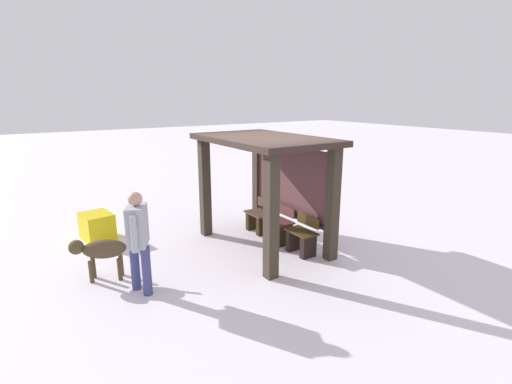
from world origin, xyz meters
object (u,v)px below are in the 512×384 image
Objects in this scene: bench_left_inside at (260,219)px; grit_bin at (97,226)px; bus_shelter at (270,165)px; bench_center_inside at (279,228)px; bench_right_inside at (302,239)px; dog at (100,250)px; person_walking at (138,235)px.

bench_left_inside reaches higher than grit_bin.
bench_center_inside is (0.00, 0.24, -1.34)m from bus_shelter.
bench_center_inside is at bearing 90.00° from bus_shelter.
bench_right_inside is 3.59m from dog.
person_walking is at bearing -79.54° from bus_shelter.
person_walking reaches higher than dog.
person_walking reaches higher than bench_right_inside.
bench_right_inside is at bearing 85.92° from person_walking.
bench_left_inside is 0.45× the size of person_walking.
bench_left_inside is 1.04× the size of grit_bin.
bench_right_inside is 4.32m from grit_bin.
bench_center_inside reaches higher than grit_bin.
bus_shelter is 2.88× the size of dog.
dog is at bearing -94.28° from bench_center_inside.
bench_center_inside is 0.47× the size of person_walking.
bench_center_inside is 1.07× the size of grit_bin.
bench_left_inside is 3.48m from grit_bin.
dog is 1.42× the size of grit_bin.
bench_right_inside is (0.73, -0.00, -0.00)m from bench_center_inside.
person_walking reaches higher than bench_center_inside.
bus_shelter is 4.08× the size of grit_bin.
bench_center_inside is at bearing 99.63° from person_walking.
grit_bin is (-2.25, -3.13, -0.02)m from bench_center_inside.
bench_left_inside is (-0.73, 0.25, -1.35)m from bus_shelter.
person_walking is at bearing -80.37° from bench_center_inside.
bus_shelter is at bearing -18.58° from bench_left_inside.
bench_left_inside is 0.73m from bench_center_inside.
bench_center_inside is 3.86m from grit_bin.
bus_shelter is 3.40m from dog.
bench_left_inside reaches higher than dog.
bench_right_inside is at bearing 46.36° from grit_bin.
dog is at bearing -94.61° from bus_shelter.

